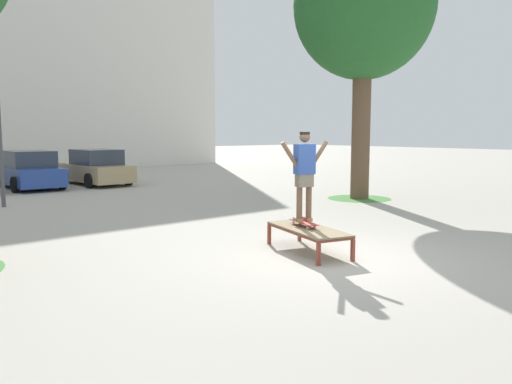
# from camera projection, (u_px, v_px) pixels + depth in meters

# --- Properties ---
(ground_plane) EXTENTS (120.00, 120.00, 0.00)m
(ground_plane) POSITION_uv_depth(u_px,v_px,m) (332.00, 258.00, 9.11)
(ground_plane) COLOR #B2AA9E
(skate_box) EXTENTS (1.23, 2.03, 0.46)m
(skate_box) POSITION_uv_depth(u_px,v_px,m) (308.00, 230.00, 9.49)
(skate_box) COLOR brown
(skate_box) RESTS_ON ground
(skateboard) EXTENTS (0.42, 0.82, 0.09)m
(skateboard) POSITION_uv_depth(u_px,v_px,m) (304.00, 222.00, 9.62)
(skateboard) COLOR #B23333
(skateboard) RESTS_ON skate_box
(skater) EXTENTS (0.98, 0.39, 1.69)m
(skater) POSITION_uv_depth(u_px,v_px,m) (304.00, 170.00, 9.51)
(skater) COLOR brown
(skater) RESTS_ON skateboard
(tree_near_right) EXTENTS (4.57, 4.57, 8.74)m
(tree_near_right) POSITION_uv_depth(u_px,v_px,m) (364.00, 7.00, 16.49)
(tree_near_right) COLOR brown
(tree_near_right) RESTS_ON ground
(grass_patch_near_right) EXTENTS (2.11, 2.11, 0.01)m
(grass_patch_near_right) POSITION_uv_depth(u_px,v_px,m) (359.00, 198.00, 17.23)
(grass_patch_near_right) COLOR #47893D
(grass_patch_near_right) RESTS_ON ground
(car_blue) EXTENTS (2.05, 4.26, 1.50)m
(car_blue) POSITION_uv_depth(u_px,v_px,m) (30.00, 171.00, 20.34)
(car_blue) COLOR #28479E
(car_blue) RESTS_ON ground
(car_tan) EXTENTS (1.99, 4.24, 1.50)m
(car_tan) POSITION_uv_depth(u_px,v_px,m) (96.00, 168.00, 21.84)
(car_tan) COLOR tan
(car_tan) RESTS_ON ground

